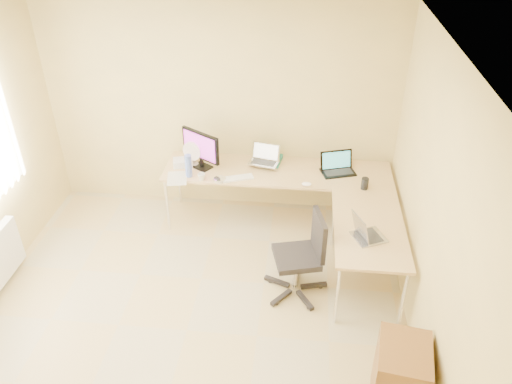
# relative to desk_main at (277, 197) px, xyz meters

# --- Properties ---
(floor) EXTENTS (4.50, 4.50, 0.00)m
(floor) POSITION_rel_desk_main_xyz_m (-0.72, -1.85, -0.36)
(floor) COLOR tan
(floor) RESTS_ON ground
(ceiling) EXTENTS (4.50, 4.50, 0.00)m
(ceiling) POSITION_rel_desk_main_xyz_m (-0.72, -1.85, 2.24)
(ceiling) COLOR white
(ceiling) RESTS_ON ground
(wall_back) EXTENTS (4.50, 0.00, 4.50)m
(wall_back) POSITION_rel_desk_main_xyz_m (-0.72, 0.40, 0.93)
(wall_back) COLOR #E4CB77
(wall_back) RESTS_ON ground
(wall_right) EXTENTS (0.00, 4.50, 4.50)m
(wall_right) POSITION_rel_desk_main_xyz_m (1.38, -1.85, 0.93)
(wall_right) COLOR #E4CB77
(wall_right) RESTS_ON ground
(desk_main) EXTENTS (2.65, 0.70, 0.73)m
(desk_main) POSITION_rel_desk_main_xyz_m (0.00, 0.00, 0.00)
(desk_main) COLOR tan
(desk_main) RESTS_ON ground
(desk_return) EXTENTS (0.70, 1.30, 0.73)m
(desk_return) POSITION_rel_desk_main_xyz_m (0.98, -1.00, 0.00)
(desk_return) COLOR tan
(desk_return) RESTS_ON ground
(monitor) EXTENTS (0.55, 0.44, 0.46)m
(monitor) POSITION_rel_desk_main_xyz_m (-0.89, -0.01, 0.60)
(monitor) COLOR black
(monitor) RESTS_ON desk_main
(book_stack) EXTENTS (0.25, 0.31, 0.05)m
(book_stack) POSITION_rel_desk_main_xyz_m (-0.08, 0.20, 0.39)
(book_stack) COLOR #207E6E
(book_stack) RESTS_ON desk_main
(laptop_center) EXTENTS (0.39, 0.33, 0.22)m
(laptop_center) POSITION_rel_desk_main_xyz_m (-0.17, 0.08, 0.52)
(laptop_center) COLOR #B8B8B8
(laptop_center) RESTS_ON desk_main
(laptop_black) EXTENTS (0.45, 0.38, 0.24)m
(laptop_black) POSITION_rel_desk_main_xyz_m (0.70, 0.02, 0.49)
(laptop_black) COLOR black
(laptop_black) RESTS_ON desk_main
(keyboard) EXTENTS (0.42, 0.25, 0.02)m
(keyboard) POSITION_rel_desk_main_xyz_m (-0.46, -0.24, 0.37)
(keyboard) COLOR silver
(keyboard) RESTS_ON desk_main
(mouse) EXTENTS (0.13, 0.11, 0.04)m
(mouse) POSITION_rel_desk_main_xyz_m (0.34, -0.30, 0.38)
(mouse) COLOR white
(mouse) RESTS_ON desk_main
(mug) EXTENTS (0.09, 0.09, 0.08)m
(mug) POSITION_rel_desk_main_xyz_m (-0.84, -0.30, 0.41)
(mug) COLOR silver
(mug) RESTS_ON desk_main
(cd_stack) EXTENTS (0.17, 0.17, 0.03)m
(cd_stack) POSITION_rel_desk_main_xyz_m (-0.64, -0.30, 0.38)
(cd_stack) COLOR white
(cd_stack) RESTS_ON desk_main
(water_bottle) EXTENTS (0.10, 0.10, 0.27)m
(water_bottle) POSITION_rel_desk_main_xyz_m (-1.00, -0.23, 0.50)
(water_bottle) COLOR #526CC2
(water_bottle) RESTS_ON desk_main
(papers) EXTENTS (0.27, 0.35, 0.01)m
(papers) POSITION_rel_desk_main_xyz_m (-1.13, -0.30, 0.37)
(papers) COLOR beige
(papers) RESTS_ON desk_main
(white_box) EXTENTS (0.26, 0.21, 0.08)m
(white_box) POSITION_rel_desk_main_xyz_m (-1.13, 0.01, 0.41)
(white_box) COLOR silver
(white_box) RESTS_ON desk_main
(desk_fan) EXTENTS (0.29, 0.29, 0.29)m
(desk_fan) POSITION_rel_desk_main_xyz_m (-1.00, 0.04, 0.51)
(desk_fan) COLOR silver
(desk_fan) RESTS_ON desk_main
(black_cup) EXTENTS (0.08, 0.08, 0.13)m
(black_cup) POSITION_rel_desk_main_xyz_m (0.98, -0.30, 0.43)
(black_cup) COLOR black
(black_cup) RESTS_ON desk_main
(laptop_return) EXTENTS (0.42, 0.38, 0.22)m
(laptop_return) POSITION_rel_desk_main_xyz_m (0.95, -1.18, 0.48)
(laptop_return) COLOR #A6A7B8
(laptop_return) RESTS_ON desk_return
(office_chair) EXTENTS (0.68, 0.68, 0.93)m
(office_chair) POSITION_rel_desk_main_xyz_m (0.28, -1.20, 0.14)
(office_chair) COLOR black
(office_chair) RESTS_ON ground
(cabinet) EXTENTS (0.46, 0.54, 0.67)m
(cabinet) POSITION_rel_desk_main_xyz_m (1.13, -2.47, -0.01)
(cabinet) COLOR #A27426
(cabinet) RESTS_ON ground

